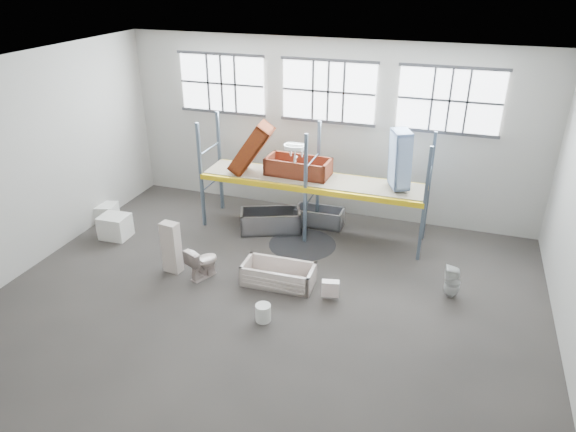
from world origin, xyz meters
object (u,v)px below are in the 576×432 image
at_px(steel_tub_left, 270,221).
at_px(steel_tub_right, 319,216).
at_px(rust_tub_flat, 298,167).
at_px(toilet_white, 452,282).
at_px(bucket, 263,313).
at_px(bathtub_beige, 278,274).
at_px(cistern_tall, 171,247).
at_px(blue_tub_upright, 400,159).
at_px(toilet_beige, 203,262).
at_px(carton_near, 115,226).

relative_size(steel_tub_left, steel_tub_right, 1.20).
relative_size(steel_tub_right, rust_tub_flat, 0.79).
xyz_separation_m(toilet_white, bucket, (-3.68, -2.18, -0.19)).
relative_size(bathtub_beige, rust_tub_flat, 0.97).
height_order(bathtub_beige, rust_tub_flat, rust_tub_flat).
bearing_deg(cistern_tall, blue_tub_upright, 38.81).
bearing_deg(toilet_beige, cistern_tall, 22.94).
relative_size(steel_tub_left, carton_near, 2.20).
relative_size(rust_tub_flat, bucket, 4.51).
relative_size(bathtub_beige, steel_tub_right, 1.22).
bearing_deg(steel_tub_right, blue_tub_upright, -12.47).
bearing_deg(rust_tub_flat, blue_tub_upright, -2.63).
xyz_separation_m(cistern_tall, toilet_white, (6.46, 1.04, -0.27)).
xyz_separation_m(steel_tub_left, bucket, (1.28, -3.86, -0.11)).
relative_size(steel_tub_left, rust_tub_flat, 0.95).
distance_m(toilet_beige, blue_tub_upright, 5.44).
distance_m(toilet_white, bucket, 4.28).
height_order(toilet_beige, steel_tub_right, toilet_beige).
height_order(cistern_tall, bucket, cistern_tall).
distance_m(bathtub_beige, toilet_white, 3.92).
bearing_deg(cistern_tall, rust_tub_flat, 62.39).
xyz_separation_m(cistern_tall, steel_tub_right, (2.69, 3.54, -0.40)).
height_order(cistern_tall, steel_tub_right, cistern_tall).
height_order(steel_tub_right, carton_near, carton_near).
relative_size(toilet_beige, steel_tub_right, 0.59).
distance_m(toilet_beige, bucket, 2.28).
relative_size(bathtub_beige, toilet_white, 2.19).
height_order(toilet_white, steel_tub_left, toilet_white).
bearing_deg(steel_tub_right, steel_tub_left, -145.79).
xyz_separation_m(cistern_tall, bucket, (2.78, -1.13, -0.46)).
relative_size(cistern_tall, blue_tub_upright, 0.89).
bearing_deg(rust_tub_flat, toilet_beige, -112.94).
distance_m(cistern_tall, rust_tub_flat, 4.02).
distance_m(bathtub_beige, steel_tub_left, 2.68).
height_order(bathtub_beige, toilet_white, toilet_white).
xyz_separation_m(toilet_beige, carton_near, (-3.18, 1.02, -0.08)).
distance_m(toilet_white, blue_tub_upright, 3.28).
bearing_deg(blue_tub_upright, steel_tub_left, -174.38).
bearing_deg(cistern_tall, carton_near, 163.20).
bearing_deg(bucket, steel_tub_left, 108.31).
height_order(cistern_tall, toilet_white, cistern_tall).
xyz_separation_m(rust_tub_flat, bucket, (0.62, -4.32, -1.63)).
height_order(toilet_beige, toilet_white, toilet_beige).
relative_size(bathtub_beige, toilet_beige, 2.08).
bearing_deg(cistern_tall, bucket, -15.61).
distance_m(steel_tub_right, rust_tub_flat, 1.70).
xyz_separation_m(bucket, carton_near, (-5.15, 2.15, 0.13)).
distance_m(toilet_white, steel_tub_left, 5.24).
bearing_deg(cistern_tall, toilet_beige, 6.40).
relative_size(toilet_white, blue_tub_upright, 0.52).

